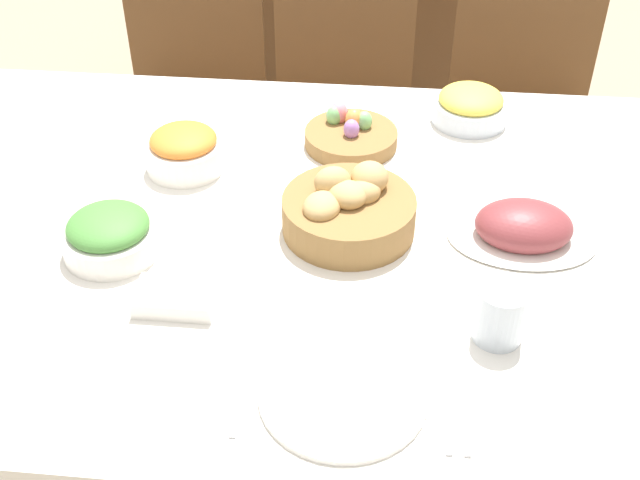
{
  "coord_description": "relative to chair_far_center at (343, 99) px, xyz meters",
  "views": [
    {
      "loc": [
        0.14,
        -1.21,
        1.7
      ],
      "look_at": [
        0.03,
        -0.09,
        0.81
      ],
      "focal_mm": 45.0,
      "sensor_mm": 36.0,
      "label": 1
    }
  ],
  "objects": [
    {
      "name": "dining_table",
      "position": [
        0.0,
        -0.94,
        -0.15
      ],
      "size": [
        1.78,
        1.18,
        0.77
      ],
      "color": "white",
      "rests_on": "ground"
    },
    {
      "name": "fork",
      "position": [
        -0.05,
        -1.35,
        0.23
      ],
      "size": [
        0.01,
        0.19,
        0.0
      ],
      "rotation": [
        0.0,
        0.0,
        0.02
      ],
      "color": "silver",
      "rests_on": "dining_table"
    },
    {
      "name": "knife",
      "position": [
        0.25,
        -1.35,
        0.23
      ],
      "size": [
        0.01,
        0.19,
        0.0
      ],
      "rotation": [
        0.0,
        0.0,
        0.02
      ],
      "color": "silver",
      "rests_on": "dining_table"
    },
    {
      "name": "sideboard",
      "position": [
        -0.2,
        0.84,
        -0.1
      ],
      "size": [
        1.3,
        0.44,
        0.88
      ],
      "color": "brown",
      "rests_on": "ground"
    },
    {
      "name": "ham_platter",
      "position": [
        0.4,
        -0.94,
        0.26
      ],
      "size": [
        0.28,
        0.19,
        0.08
      ],
      "color": "silver",
      "rests_on": "dining_table"
    },
    {
      "name": "butter_dish",
      "position": [
        -0.2,
        -1.18,
        0.25
      ],
      "size": [
        0.14,
        0.08,
        0.03
      ],
      "color": "silver",
      "rests_on": "dining_table"
    },
    {
      "name": "green_salad_bowl",
      "position": [
        -0.35,
        -1.05,
        0.27
      ],
      "size": [
        0.17,
        0.17,
        0.09
      ],
      "color": "silver",
      "rests_on": "dining_table"
    },
    {
      "name": "dinner_plate",
      "position": [
        0.1,
        -1.35,
        0.24
      ],
      "size": [
        0.26,
        0.26,
        0.01
      ],
      "color": "silver",
      "rests_on": "dining_table"
    },
    {
      "name": "egg_basket",
      "position": [
        0.06,
        -0.63,
        0.26
      ],
      "size": [
        0.2,
        0.2,
        0.08
      ],
      "color": "olive",
      "rests_on": "dining_table"
    },
    {
      "name": "chair_far_center",
      "position": [
        0.0,
        0.0,
        0.0
      ],
      "size": [
        0.44,
        0.44,
        1.02
      ],
      "rotation": [
        0.0,
        0.0,
        0.06
      ],
      "color": "brown",
      "rests_on": "ground"
    },
    {
      "name": "chair_far_left",
      "position": [
        -0.46,
        0.0,
        0.0
      ],
      "size": [
        0.44,
        0.44,
        1.02
      ],
      "rotation": [
        0.0,
        0.0,
        0.04
      ],
      "color": "brown",
      "rests_on": "ground"
    },
    {
      "name": "spoon",
      "position": [
        0.28,
        -1.35,
        0.23
      ],
      "size": [
        0.01,
        0.19,
        0.0
      ],
      "rotation": [
        0.0,
        0.0,
        -0.02
      ],
      "color": "silver",
      "rests_on": "dining_table"
    },
    {
      "name": "chair_far_right",
      "position": [
        0.52,
        0.0,
        0.0
      ],
      "size": [
        0.44,
        0.44,
        1.02
      ],
      "rotation": [
        0.0,
        0.0,
        -0.05
      ],
      "color": "brown",
      "rests_on": "ground"
    },
    {
      "name": "ground_plane",
      "position": [
        0.0,
        -0.94,
        -0.54
      ],
      "size": [
        12.0,
        12.0,
        0.0
      ],
      "primitive_type": "plane",
      "color": "tan"
    },
    {
      "name": "bread_basket",
      "position": [
        0.08,
        -0.94,
        0.28
      ],
      "size": [
        0.25,
        0.25,
        0.12
      ],
      "color": "olive",
      "rests_on": "dining_table"
    },
    {
      "name": "pineapple_bowl",
      "position": [
        0.32,
        -0.5,
        0.27
      ],
      "size": [
        0.17,
        0.17,
        0.08
      ],
      "color": "silver",
      "rests_on": "dining_table"
    },
    {
      "name": "carrot_bowl",
      "position": [
        -0.28,
        -0.76,
        0.28
      ],
      "size": [
        0.16,
        0.16,
        0.09
      ],
      "color": "silver",
      "rests_on": "dining_table"
    },
    {
      "name": "drinking_cup",
      "position": [
        0.34,
        -1.2,
        0.28
      ],
      "size": [
        0.08,
        0.08,
        0.1
      ],
      "color": "silver",
      "rests_on": "dining_table"
    }
  ]
}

